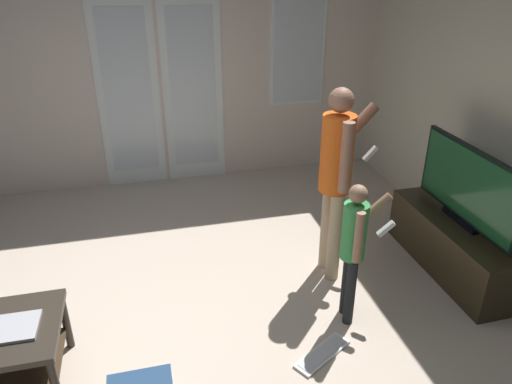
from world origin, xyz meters
The scene contains 8 objects.
ground_plane centered at (0.00, 0.00, -0.01)m, with size 5.63×5.58×0.02m, color beige.
wall_back_with_doors centered at (0.06, 2.75, 1.40)m, with size 5.63×0.09×2.89m.
tv_stand centered at (2.44, 0.32, 0.22)m, with size 0.46×1.32×0.44m.
flat_screen_tv centered at (2.44, 0.33, 0.76)m, with size 0.08×1.15×0.63m.
person_adult centered at (1.42, 0.53, 0.92)m, with size 0.54×0.42×1.54m.
person_child centered at (1.34, -0.03, 0.63)m, with size 0.42×0.29×1.06m.
loose_keyboard centered at (1.03, -0.34, 0.01)m, with size 0.45×0.34×0.02m.
laptop_closed centered at (-0.83, -0.15, 0.46)m, with size 0.33×0.25×0.02m, color #A9AAB1.
Camera 1 is at (0.04, -2.54, 2.37)m, focal length 33.86 mm.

